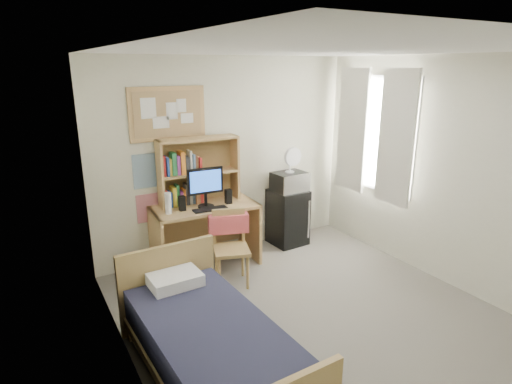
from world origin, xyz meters
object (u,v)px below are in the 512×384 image
bed (212,352)px  desk (205,236)px  speaker_right (228,196)px  microwave (289,182)px  speaker_left (182,203)px  desk_fan (290,161)px  monitor (205,188)px  bulletin_board (168,114)px  mini_fridge (288,217)px  desk_chair (231,249)px

bed → desk: bearing=65.9°
speaker_right → microwave: 1.02m
speaker_left → desk_fan: 1.65m
speaker_right → desk_fan: size_ratio=0.57×
monitor → speaker_right: (0.30, -0.01, -0.15)m
speaker_right → bulletin_board: bearing=148.5°
mini_fridge → speaker_right: (-1.01, -0.16, 0.50)m
desk_fan → desk: bearing=179.5°
monitor → desk_fan: (1.31, 0.12, 0.17)m
desk_chair → desk: bearing=114.2°
monitor → desk_fan: size_ratio=1.49×
bulletin_board → desk_fan: bulletin_board is taller
speaker_right → microwave: (1.01, 0.14, 0.02)m
speaker_left → microwave: bearing=6.5°
microwave → desk_fan: desk_fan is taller
bed → speaker_left: bearing=73.5°
monitor → microwave: (1.31, 0.12, -0.12)m
desk → speaker_right: 0.58m
desk → bed: (-0.79, -1.97, -0.15)m
desk → mini_fridge: size_ratio=1.63×
bulletin_board → desk_chair: bulletin_board is taller
mini_fridge → microwave: microwave is taller
bulletin_board → desk_fan: 1.77m
bed → monitor: monitor is taller
speaker_right → microwave: bearing=10.3°
desk → speaker_left: bearing=-168.7°
bulletin_board → monitor: 1.00m
desk → desk_chair: bearing=-81.4°
bulletin_board → microwave: (1.60, -0.26, -1.00)m
bulletin_board → monitor: bearing=-53.0°
microwave → monitor: bearing=-177.9°
bulletin_board → bed: (-0.50, -2.29, -1.66)m
mini_fridge → desk_chair: bearing=-154.4°
monitor → mini_fridge: bearing=8.8°
desk → monitor: monitor is taller
desk_chair → microwave: size_ratio=1.95×
desk_chair → speaker_left: size_ratio=4.96×
desk_chair → microwave: 1.49m
mini_fridge → speaker_left: (-1.61, -0.13, 0.50)m
speaker_right → mini_fridge: bearing=11.4°
mini_fridge → monitor: monitor is taller
bed → monitor: (0.79, 1.91, 0.79)m
mini_fridge → speaker_right: bearing=-174.4°
bed → speaker_left: (0.49, 1.92, 0.64)m
desk_chair → monitor: bearing=115.1°
bulletin_board → bed: size_ratio=0.51×
bulletin_board → monitor: bulletin_board is taller
desk → speaker_left: speaker_left is taller
monitor → desk_chair: bearing=-80.5°
desk → desk_chair: 0.61m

